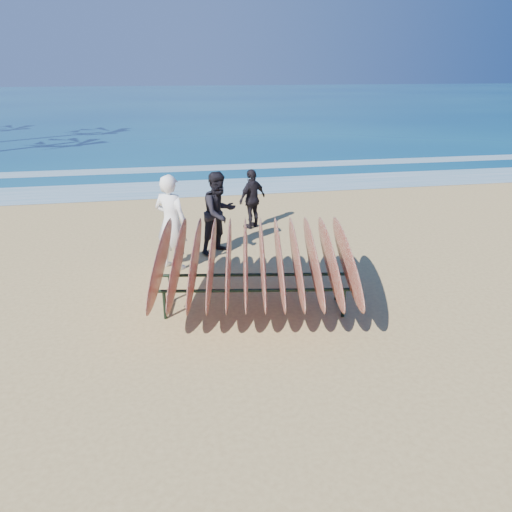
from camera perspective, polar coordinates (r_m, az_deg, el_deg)
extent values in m
plane|color=tan|center=(8.06, 1.07, -8.34)|extent=(120.00, 120.00, 0.00)
plane|color=navy|center=(62.02, -9.81, 17.07)|extent=(160.00, 160.00, 0.00)
plane|color=white|center=(17.39, -5.71, 7.80)|extent=(160.00, 160.00, 0.00)
plane|color=white|center=(20.80, -6.63, 9.94)|extent=(160.00, 160.00, 0.00)
cylinder|color=black|center=(8.39, -10.39, -5.54)|extent=(0.06, 0.06, 0.50)
cylinder|color=black|center=(8.44, 9.96, -5.34)|extent=(0.06, 0.06, 0.50)
cylinder|color=black|center=(8.97, -9.78, -3.68)|extent=(0.06, 0.06, 0.50)
cylinder|color=black|center=(9.01, 9.20, -3.51)|extent=(0.06, 0.06, 0.50)
cylinder|color=black|center=(8.17, -0.18, -3.95)|extent=(3.17, 0.58, 0.06)
cylinder|color=black|center=(8.77, -0.27, -2.16)|extent=(3.17, 0.58, 0.06)
cylinder|color=black|center=(8.75, -10.01, -5.58)|extent=(0.15, 0.65, 0.04)
cylinder|color=black|center=(8.80, 9.50, -5.40)|extent=(0.15, 0.65, 0.04)
ellipsoid|color=maroon|center=(8.43, -10.83, -0.49)|extent=(0.57, 2.97, 1.09)
ellipsoid|color=maroon|center=(8.38, -8.93, -0.48)|extent=(0.57, 2.97, 1.09)
ellipsoid|color=maroon|center=(8.35, -7.01, -0.46)|extent=(0.57, 2.97, 1.09)
ellipsoid|color=maroon|center=(8.33, -5.08, -0.45)|extent=(0.57, 2.97, 1.09)
ellipsoid|color=maroon|center=(8.31, -3.15, -0.43)|extent=(0.57, 2.97, 1.09)
ellipsoid|color=maroon|center=(8.31, -1.20, -0.42)|extent=(0.57, 2.97, 1.09)
ellipsoid|color=maroon|center=(8.31, 0.74, -0.40)|extent=(0.57, 2.97, 1.09)
ellipsoid|color=maroon|center=(8.33, 2.68, -0.39)|extent=(0.57, 2.97, 1.09)
ellipsoid|color=maroon|center=(8.35, 4.61, -0.37)|extent=(0.57, 2.97, 1.09)
ellipsoid|color=maroon|center=(8.38, 6.53, -0.35)|extent=(0.57, 2.97, 1.09)
ellipsoid|color=maroon|center=(8.43, 8.42, -0.33)|extent=(0.57, 2.97, 1.09)
ellipsoid|color=maroon|center=(8.48, 10.30, -0.32)|extent=(0.57, 2.97, 1.09)
imported|color=white|center=(10.22, -9.68, 3.81)|extent=(0.85, 0.79, 1.96)
imported|color=black|center=(11.00, -4.23, 4.93)|extent=(1.12, 1.07, 1.83)
imported|color=black|center=(12.77, -0.43, 6.55)|extent=(0.94, 0.83, 1.52)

